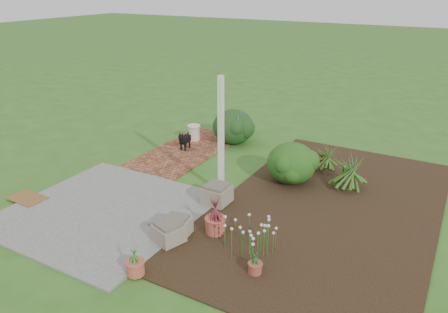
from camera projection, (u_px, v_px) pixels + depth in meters
The scene contains 19 objects.
ground at pixel (207, 191), 9.33m from camera, with size 80.00×80.00×0.00m, color #31621F.
concrete_patio at pixel (105, 211), 8.48m from camera, with size 3.50×3.50×0.04m, color #5E5E5C.
brick_path at pixel (187, 150), 11.51m from camera, with size 1.60×3.50×0.04m, color brown.
garden_bed at pixel (328, 209), 8.58m from camera, with size 4.00×7.00×0.03m, color black.
veranda_post at pixel (221, 137), 8.80m from camera, with size 0.10×0.10×2.50m, color white.
stone_trough_near at pixel (169, 233), 7.43m from camera, with size 0.45×0.45×0.30m, color #7B745B.
stone_trough_mid at pixel (176, 227), 7.61m from camera, with size 0.45×0.45×0.30m, color gray.
stone_trough_far at pixel (217, 195), 8.72m from camera, with size 0.50×0.50×0.34m, color #736959.
coir_doormat at pixel (27, 198), 8.93m from camera, with size 0.75×0.48×0.02m, color brown.
black_dog at pixel (184, 139), 11.42m from camera, with size 0.21×0.55×0.47m.
cream_ceramic_urn at pixel (194, 133), 12.12m from camera, with size 0.31×0.31×0.42m, color beige.
evergreen_shrub at pixel (292, 162), 9.57m from camera, with size 1.08×1.08×0.91m, color #13370C.
agapanthus_clump_back at pixel (349, 169), 9.24m from camera, with size 0.99×0.99×0.89m, color #114010, non-canonical shape.
agapanthus_clump_front at pixel (326, 155), 10.18m from camera, with size 0.82×0.82×0.73m, color #1A3710, non-canonical shape.
pink_flower_patch at pixel (246, 236), 7.07m from camera, with size 0.96×0.96×0.61m, color #113D0F, non-canonical shape.
terracotta_pot_bronze at pixel (215, 225), 7.71m from camera, with size 0.35×0.35×0.29m, color #AC4E3A.
terracotta_pot_small_left at pixel (255, 268), 6.66m from camera, with size 0.21×0.21×0.17m, color brown.
terracotta_pot_small_right at pixel (135, 268), 6.61m from camera, with size 0.27×0.27×0.23m, color #B1523B.
purple_flowering_bush at pixel (233, 126), 11.95m from camera, with size 1.13×1.13×0.96m, color black.
Camera 1 is at (4.46, -7.09, 4.19)m, focal length 35.00 mm.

